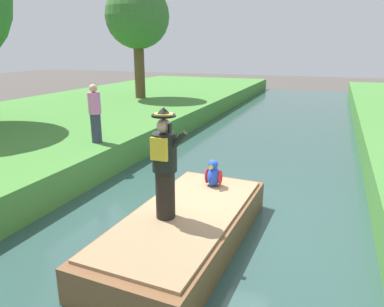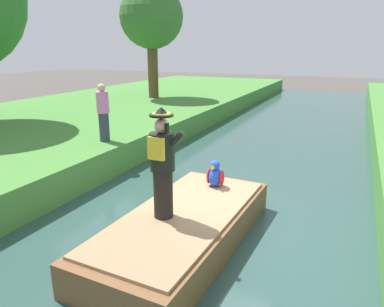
{
  "view_description": "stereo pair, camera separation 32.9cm",
  "coord_description": "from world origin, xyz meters",
  "px_view_note": "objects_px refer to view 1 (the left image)",
  "views": [
    {
      "loc": [
        2.18,
        -6.14,
        3.45
      ],
      "look_at": [
        -0.09,
        -0.37,
        1.61
      ],
      "focal_mm": 33.73,
      "sensor_mm": 36.0,
      "label": 1
    },
    {
      "loc": [
        2.49,
        -6.01,
        3.45
      ],
      "look_at": [
        -0.09,
        -0.37,
        1.61
      ],
      "focal_mm": 33.73,
      "sensor_mm": 36.0,
      "label": 2
    }
  ],
  "objects_px": {
    "person_bystander": "(95,113)",
    "tree_tall": "(137,17)",
    "boat": "(185,229)",
    "parrot_plush": "(213,175)",
    "person_pirate": "(165,165)"
  },
  "relations": [
    {
      "from": "person_pirate",
      "to": "boat",
      "type": "bearing_deg",
      "value": 51.22
    },
    {
      "from": "parrot_plush",
      "to": "tree_tall",
      "type": "relative_size",
      "value": 0.1
    },
    {
      "from": "boat",
      "to": "parrot_plush",
      "type": "xyz_separation_m",
      "value": [
        0.07,
        1.36,
        0.55
      ]
    },
    {
      "from": "person_pirate",
      "to": "tree_tall",
      "type": "height_order",
      "value": "tree_tall"
    },
    {
      "from": "person_pirate",
      "to": "parrot_plush",
      "type": "height_order",
      "value": "person_pirate"
    },
    {
      "from": "person_pirate",
      "to": "tree_tall",
      "type": "xyz_separation_m",
      "value": [
        -6.96,
        11.57,
        3.19
      ]
    },
    {
      "from": "person_bystander",
      "to": "tree_tall",
      "type": "bearing_deg",
      "value": 111.66
    },
    {
      "from": "boat",
      "to": "tree_tall",
      "type": "height_order",
      "value": "tree_tall"
    },
    {
      "from": "boat",
      "to": "parrot_plush",
      "type": "height_order",
      "value": "parrot_plush"
    },
    {
      "from": "boat",
      "to": "person_pirate",
      "type": "relative_size",
      "value": 2.31
    },
    {
      "from": "parrot_plush",
      "to": "tree_tall",
      "type": "xyz_separation_m",
      "value": [
        -7.26,
        9.95,
        3.87
      ]
    },
    {
      "from": "tree_tall",
      "to": "person_bystander",
      "type": "xyz_separation_m",
      "value": [
        3.35,
        -8.43,
        -3.12
      ]
    },
    {
      "from": "person_pirate",
      "to": "parrot_plush",
      "type": "bearing_deg",
      "value": 82.16
    },
    {
      "from": "parrot_plush",
      "to": "person_bystander",
      "type": "height_order",
      "value": "person_bystander"
    },
    {
      "from": "parrot_plush",
      "to": "person_bystander",
      "type": "distance_m",
      "value": 4.26
    }
  ]
}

